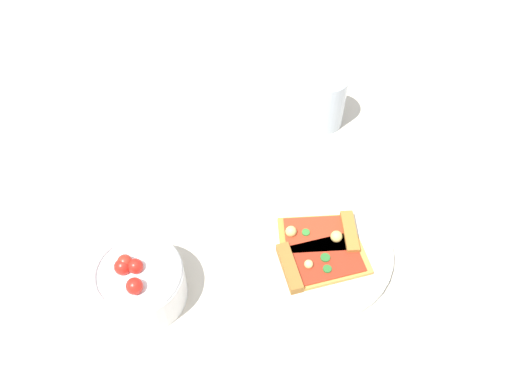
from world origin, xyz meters
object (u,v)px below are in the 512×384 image
(pizza_slice_near, at_px, (324,235))
(paper_napkin, at_px, (225,163))
(salad_bowl, at_px, (140,282))
(soda_glass, at_px, (325,101))
(pizza_slice_far, at_px, (317,262))
(plate, at_px, (318,252))

(pizza_slice_near, distance_m, paper_napkin, 0.23)
(salad_bowl, xyz_separation_m, soda_glass, (0.39, 0.25, 0.01))
(soda_glass, bearing_deg, paper_napkin, -167.54)
(pizza_slice_near, xyz_separation_m, pizza_slice_far, (-0.03, -0.04, -0.00))
(pizza_slice_near, xyz_separation_m, paper_napkin, (-0.11, 0.20, -0.02))
(plate, height_order, pizza_slice_far, pizza_slice_far)
(pizza_slice_far, bearing_deg, salad_bowl, 172.02)
(pizza_slice_near, relative_size, soda_glass, 1.24)
(pizza_slice_near, xyz_separation_m, soda_glass, (0.10, 0.25, 0.03))
(pizza_slice_far, relative_size, salad_bowl, 1.02)
(paper_napkin, bearing_deg, pizza_slice_near, -62.42)
(pizza_slice_far, height_order, salad_bowl, salad_bowl)
(soda_glass, bearing_deg, plate, -112.98)
(plate, bearing_deg, paper_napkin, 112.36)
(pizza_slice_far, bearing_deg, paper_napkin, 107.81)
(pizza_slice_far, xyz_separation_m, paper_napkin, (-0.08, 0.25, -0.02))
(pizza_slice_near, xyz_separation_m, salad_bowl, (-0.29, -0.00, 0.02))
(pizza_slice_near, bearing_deg, paper_napkin, 117.58)
(paper_napkin, bearing_deg, soda_glass, 12.46)
(plate, bearing_deg, pizza_slice_far, -118.13)
(pizza_slice_near, height_order, paper_napkin, pizza_slice_near)
(salad_bowl, bearing_deg, pizza_slice_near, 0.95)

